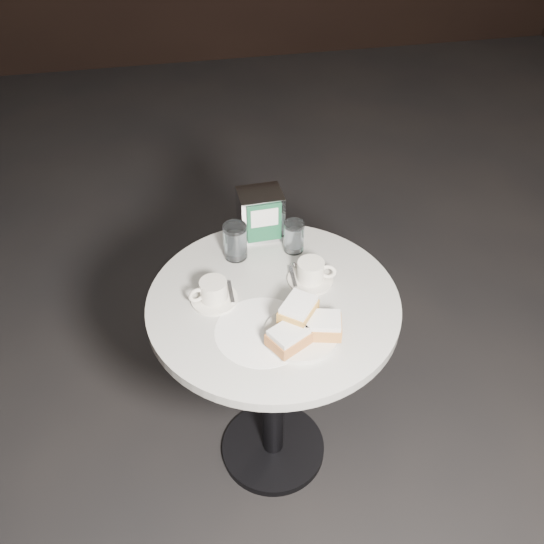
{
  "coord_description": "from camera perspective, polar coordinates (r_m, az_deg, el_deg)",
  "views": [
    {
      "loc": [
        -0.23,
        -1.17,
        1.91
      ],
      "look_at": [
        0.0,
        0.02,
        0.83
      ],
      "focal_mm": 40.0,
      "sensor_mm": 36.0,
      "label": 1
    }
  ],
  "objects": [
    {
      "name": "coffee_cup_right",
      "position": [
        1.71,
        3.7,
        -0.09
      ],
      "size": [
        0.16,
        0.16,
        0.07
      ],
      "rotation": [
        0.0,
        0.0,
        -0.3
      ],
      "color": "silver",
      "rests_on": "cafe_table"
    },
    {
      "name": "coffee_cup_left",
      "position": [
        1.65,
        -5.55,
        -1.93
      ],
      "size": [
        0.16,
        0.16,
        0.07
      ],
      "rotation": [
        0.0,
        0.0,
        0.26
      ],
      "color": "white",
      "rests_on": "cafe_table"
    },
    {
      "name": "ground",
      "position": [
        2.25,
        0.1,
        -16.38
      ],
      "size": [
        7.0,
        7.0,
        0.0
      ],
      "primitive_type": "plane",
      "color": "black",
      "rests_on": "ground"
    },
    {
      "name": "sugar_spill",
      "position": [
        1.58,
        -0.9,
        -5.58
      ],
      "size": [
        0.26,
        0.26,
        0.0
      ],
      "primitive_type": "cylinder",
      "rotation": [
        0.0,
        0.0,
        -0.05
      ],
      "color": "white",
      "rests_on": "cafe_table"
    },
    {
      "name": "napkin_dispenser",
      "position": [
        1.84,
        -1.09,
        5.46
      ],
      "size": [
        0.14,
        0.12,
        0.15
      ],
      "rotation": [
        0.0,
        0.0,
        0.04
      ],
      "color": "silver",
      "rests_on": "cafe_table"
    },
    {
      "name": "water_glass_left",
      "position": [
        1.77,
        -3.47,
        2.86
      ],
      "size": [
        0.07,
        0.07,
        0.11
      ],
      "rotation": [
        0.0,
        0.0,
        -0.05
      ],
      "color": "silver",
      "rests_on": "cafe_table"
    },
    {
      "name": "water_glass_right",
      "position": [
        1.8,
        2.08,
        3.31
      ],
      "size": [
        0.07,
        0.07,
        0.1
      ],
      "rotation": [
        0.0,
        0.0,
        -0.13
      ],
      "color": "white",
      "rests_on": "cafe_table"
    },
    {
      "name": "cafe_table",
      "position": [
        1.81,
        0.12,
        -7.14
      ],
      "size": [
        0.7,
        0.7,
        0.74
      ],
      "color": "black",
      "rests_on": "ground"
    },
    {
      "name": "beignet_plate",
      "position": [
        1.55,
        2.89,
        -5.24
      ],
      "size": [
        0.23,
        0.23,
        0.09
      ],
      "rotation": [
        0.0,
        0.0,
        0.2
      ],
      "color": "silver",
      "rests_on": "cafe_table"
    }
  ]
}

